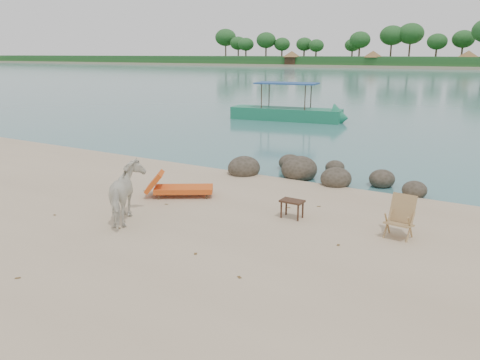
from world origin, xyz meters
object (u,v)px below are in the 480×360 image
Objects in this scene: cow at (128,195)px; boat_near at (287,89)px; deck_chair at (399,219)px; boulders at (307,173)px; side_table at (292,210)px; lounge_chair at (184,187)px.

cow is 19.04m from boat_near.
deck_chair is 19.31m from boat_near.
boat_near is (-6.61, 12.40, 1.66)m from boulders.
deck_chair reaches higher than side_table.
side_table is at bearing -33.91° from lounge_chair.
boulders is 5.37m from deck_chair.
lounge_chair is 5.90m from deck_chair.
boat_near is at bearing -111.77° from cow.
lounge_chair is at bearing -174.26° from deck_chair.
side_table is at bearing 178.11° from cow.
cow is at bearing -152.61° from deck_chair.
boat_near reaches higher than boulders.
boat_near is at bearing 73.25° from lounge_chair.
deck_chair is (3.75, -3.83, 0.28)m from boulders.
side_table is at bearing -172.87° from deck_chair.
lounge_chair is 0.27× the size of boat_near.
boulders is at bearing -70.63° from boat_near.
side_table is at bearing -72.28° from boulders.
side_table is 18.13m from boat_near.
side_table is 2.53m from deck_chair.
deck_chair is at bearing 165.29° from cow.
lounge_chair is (-2.14, -3.76, 0.13)m from boulders.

